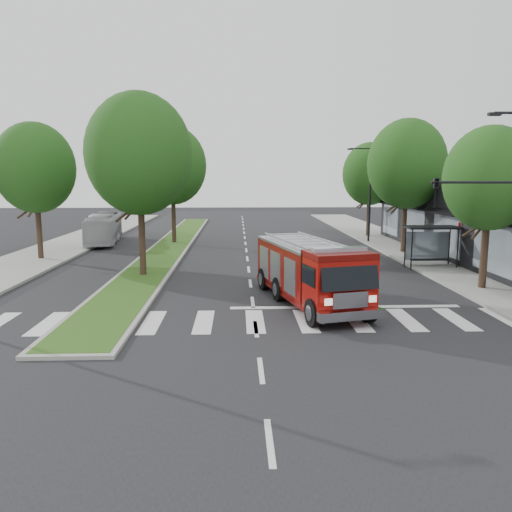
{
  "coord_description": "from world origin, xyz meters",
  "views": [
    {
      "loc": [
        -0.66,
        -21.86,
        5.61
      ],
      "look_at": [
        0.22,
        1.98,
        1.8
      ],
      "focal_mm": 35.0,
      "sensor_mm": 36.0,
      "label": 1
    }
  ],
  "objects": [
    {
      "name": "streetlight_right_near",
      "position": [
        9.61,
        -3.5,
        4.67
      ],
      "size": [
        4.08,
        0.22,
        8.0
      ],
      "color": "black",
      "rests_on": "ground"
    },
    {
      "name": "tree_right_mid",
      "position": [
        11.5,
        14.0,
        6.49
      ],
      "size": [
        5.6,
        5.6,
        9.72
      ],
      "color": "black",
      "rests_on": "ground"
    },
    {
      "name": "tree_right_near",
      "position": [
        11.5,
        2.0,
        5.51
      ],
      "size": [
        4.4,
        4.4,
        8.05
      ],
      "color": "black",
      "rests_on": "ground"
    },
    {
      "name": "tree_median_far",
      "position": [
        -6.0,
        20.0,
        6.49
      ],
      "size": [
        5.6,
        5.6,
        9.72
      ],
      "color": "black",
      "rests_on": "ground"
    },
    {
      "name": "tree_median_near",
      "position": [
        -6.0,
        6.0,
        6.81
      ],
      "size": [
        5.8,
        5.8,
        10.16
      ],
      "color": "black",
      "rests_on": "ground"
    },
    {
      "name": "sidewalk_right",
      "position": [
        12.5,
        10.0,
        0.07
      ],
      "size": [
        5.0,
        80.0,
        0.15
      ],
      "primitive_type": "cube",
      "color": "gray",
      "rests_on": "ground"
    },
    {
      "name": "median",
      "position": [
        -6.0,
        18.0,
        0.08
      ],
      "size": [
        3.0,
        50.0,
        0.15
      ],
      "color": "gray",
      "rests_on": "ground"
    },
    {
      "name": "ground",
      "position": [
        0.0,
        0.0,
        0.0
      ],
      "size": [
        140.0,
        140.0,
        0.0
      ],
      "primitive_type": "plane",
      "color": "black",
      "rests_on": "ground"
    },
    {
      "name": "sidewalk_left",
      "position": [
        -14.5,
        10.0,
        0.07
      ],
      "size": [
        5.0,
        80.0,
        0.15
      ],
      "primitive_type": "cube",
      "color": "gray",
      "rests_on": "ground"
    },
    {
      "name": "bus_shelter",
      "position": [
        11.2,
        8.15,
        2.04
      ],
      "size": [
        3.2,
        1.6,
        2.61
      ],
      "color": "black",
      "rests_on": "ground"
    },
    {
      "name": "storefront_row",
      "position": [
        17.0,
        10.0,
        2.5
      ],
      "size": [
        8.0,
        30.0,
        5.0
      ],
      "primitive_type": "cube",
      "color": "black",
      "rests_on": "ground"
    },
    {
      "name": "fire_engine",
      "position": [
        2.51,
        -0.31,
        1.41
      ],
      "size": [
        4.44,
        8.86,
        2.95
      ],
      "rotation": [
        0.0,
        0.0,
        0.24
      ],
      "color": "#510704",
      "rests_on": "ground"
    },
    {
      "name": "tree_right_far",
      "position": [
        11.5,
        24.0,
        5.84
      ],
      "size": [
        5.0,
        5.0,
        8.73
      ],
      "color": "black",
      "rests_on": "ground"
    },
    {
      "name": "city_bus",
      "position": [
        -12.0,
        20.72,
        1.26
      ],
      "size": [
        3.29,
        9.21,
        2.51
      ],
      "primitive_type": "imported",
      "rotation": [
        0.0,
        0.0,
        0.13
      ],
      "color": "#AFAEB3",
      "rests_on": "ground"
    },
    {
      "name": "tree_left_mid",
      "position": [
        -14.0,
        12.0,
        6.16
      ],
      "size": [
        5.2,
        5.2,
        9.16
      ],
      "color": "black",
      "rests_on": "ground"
    },
    {
      "name": "streetlight_right_far",
      "position": [
        10.35,
        20.0,
        4.48
      ],
      "size": [
        2.11,
        0.2,
        8.0
      ],
      "color": "black",
      "rests_on": "ground"
    }
  ]
}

